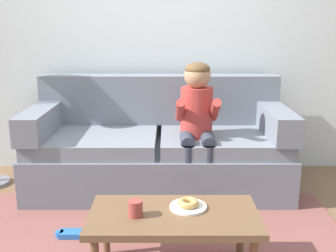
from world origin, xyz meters
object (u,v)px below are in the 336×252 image
(coffee_table, at_px, (174,220))
(person_child, at_px, (197,117))
(toy_controller, at_px, (72,235))
(donut, at_px, (188,203))
(mug, at_px, (135,208))
(couch, at_px, (159,149))

(coffee_table, bearing_deg, person_child, 79.52)
(person_child, height_order, toy_controller, person_child)
(person_child, xyz_separation_m, donut, (-0.12, -1.02, -0.26))
(coffee_table, xyz_separation_m, person_child, (0.20, 1.08, 0.33))
(coffee_table, relative_size, mug, 10.45)
(donut, height_order, toy_controller, donut)
(mug, bearing_deg, person_child, 69.87)
(couch, bearing_deg, toy_controller, -122.30)
(coffee_table, bearing_deg, toy_controller, 149.47)
(couch, xyz_separation_m, toy_controller, (-0.56, -0.89, -0.32))
(donut, bearing_deg, person_child, 83.42)
(mug, bearing_deg, couch, 85.81)
(toy_controller, bearing_deg, donut, -0.05)
(couch, relative_size, person_child, 1.95)
(couch, bearing_deg, donut, -80.99)
(coffee_table, distance_m, mug, 0.23)
(couch, distance_m, donut, 1.24)
(mug, bearing_deg, coffee_table, 8.92)
(coffee_table, relative_size, toy_controller, 4.16)
(mug, bearing_deg, toy_controller, 137.29)
(person_child, height_order, mug, person_child)
(couch, relative_size, donut, 17.90)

